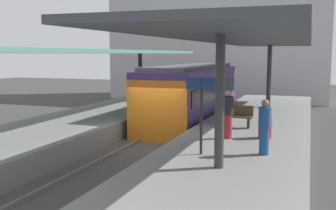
{
  "coord_description": "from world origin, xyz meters",
  "views": [
    {
      "loc": [
        5.9,
        -14.75,
        3.88
      ],
      "look_at": [
        -0.31,
        2.86,
        1.5
      ],
      "focal_mm": 43.17,
      "sensor_mm": 36.0,
      "label": 1
    }
  ],
  "objects_px": {
    "platform_bench": "(235,115)",
    "litter_bin": "(265,127)",
    "platform_sign": "(202,98)",
    "passenger_near_bench": "(265,126)",
    "passenger_mid_platform": "(228,113)",
    "commuter_train": "(192,94)"
  },
  "relations": [
    {
      "from": "platform_bench",
      "to": "litter_bin",
      "type": "xyz_separation_m",
      "value": [
        1.34,
        -1.75,
        -0.06
      ]
    },
    {
      "from": "platform_sign",
      "to": "passenger_near_bench",
      "type": "distance_m",
      "value": 1.97
    },
    {
      "from": "platform_bench",
      "to": "platform_sign",
      "type": "relative_size",
      "value": 0.63
    },
    {
      "from": "passenger_mid_platform",
      "to": "commuter_train",
      "type": "bearing_deg",
      "value": 115.06
    },
    {
      "from": "platform_sign",
      "to": "passenger_mid_platform",
      "type": "bearing_deg",
      "value": 82.98
    },
    {
      "from": "litter_bin",
      "to": "passenger_near_bench",
      "type": "distance_m",
      "value": 2.4
    },
    {
      "from": "passenger_mid_platform",
      "to": "platform_sign",
      "type": "bearing_deg",
      "value": -97.02
    },
    {
      "from": "platform_sign",
      "to": "passenger_near_bench",
      "type": "height_order",
      "value": "platform_sign"
    },
    {
      "from": "passenger_near_bench",
      "to": "platform_bench",
      "type": "bearing_deg",
      "value": 110.89
    },
    {
      "from": "platform_bench",
      "to": "litter_bin",
      "type": "distance_m",
      "value": 2.21
    },
    {
      "from": "passenger_near_bench",
      "to": "passenger_mid_platform",
      "type": "height_order",
      "value": "passenger_mid_platform"
    },
    {
      "from": "platform_sign",
      "to": "passenger_mid_platform",
      "type": "distance_m",
      "value": 2.57
    },
    {
      "from": "commuter_train",
      "to": "passenger_near_bench",
      "type": "xyz_separation_m",
      "value": [
        4.74,
        -8.97,
        0.1
      ]
    },
    {
      "from": "passenger_near_bench",
      "to": "passenger_mid_platform",
      "type": "distance_m",
      "value": 2.35
    },
    {
      "from": "litter_bin",
      "to": "passenger_mid_platform",
      "type": "distance_m",
      "value": 1.37
    },
    {
      "from": "commuter_train",
      "to": "platform_sign",
      "type": "xyz_separation_m",
      "value": [
        3.02,
        -9.54,
        0.9
      ]
    },
    {
      "from": "commuter_train",
      "to": "litter_bin",
      "type": "xyz_separation_m",
      "value": [
        4.51,
        -6.62,
        -0.33
      ]
    },
    {
      "from": "litter_bin",
      "to": "platform_bench",
      "type": "bearing_deg",
      "value": 127.5
    },
    {
      "from": "commuter_train",
      "to": "passenger_near_bench",
      "type": "height_order",
      "value": "commuter_train"
    },
    {
      "from": "commuter_train",
      "to": "platform_sign",
      "type": "bearing_deg",
      "value": -72.42
    },
    {
      "from": "platform_bench",
      "to": "passenger_near_bench",
      "type": "distance_m",
      "value": 4.41
    },
    {
      "from": "litter_bin",
      "to": "passenger_mid_platform",
      "type": "height_order",
      "value": "passenger_mid_platform"
    }
  ]
}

